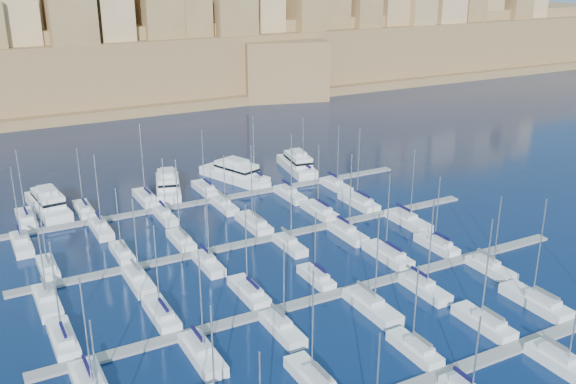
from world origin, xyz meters
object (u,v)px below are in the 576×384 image
motor_yacht_b (168,185)px  motor_yacht_c (235,173)px  sailboat_4 (484,322)px  motor_yacht_a (48,203)px  sailboat_2 (314,380)px  motor_yacht_d (297,164)px

motor_yacht_b → motor_yacht_c: bearing=2.7°
sailboat_4 → motor_yacht_a: (-42.97, 69.80, 0.97)m
sailboat_2 → motor_yacht_d: bearing=62.3°
motor_yacht_a → sailboat_2: bearing=-76.0°
sailboat_4 → motor_yacht_a: sailboat_4 is taller
sailboat_2 → motor_yacht_c: sailboat_2 is taller
sailboat_4 → sailboat_2: bearing=180.0°
motor_yacht_c → motor_yacht_d: same height
sailboat_2 → sailboat_4: (25.57, -0.01, 0.01)m
motor_yacht_d → sailboat_2: bearing=-117.7°
sailboat_2 → motor_yacht_a: sailboat_2 is taller
motor_yacht_b → motor_yacht_c: (15.36, 0.72, -0.00)m
motor_yacht_b → motor_yacht_d: size_ratio=1.02×
motor_yacht_a → motor_yacht_b: bearing=-0.7°
sailboat_4 → motor_yacht_b: sailboat_4 is taller
sailboat_2 → sailboat_4: bearing=-0.0°
sailboat_4 → motor_yacht_c: (-4.12, 70.22, 0.97)m
motor_yacht_d → sailboat_4: bearing=-98.9°
motor_yacht_b → sailboat_2: bearing=-95.0°
sailboat_2 → motor_yacht_b: size_ratio=0.88×
motor_yacht_d → motor_yacht_b: bearing=179.8°
sailboat_2 → sailboat_4: size_ratio=0.95×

